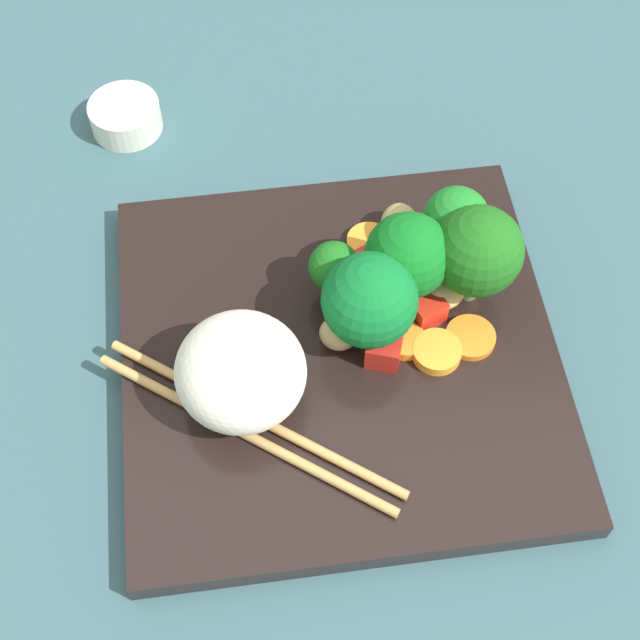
% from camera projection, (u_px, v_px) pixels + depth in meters
% --- Properties ---
extents(ground_plane, '(1.10, 1.10, 0.02)m').
position_uv_depth(ground_plane, '(339.00, 369.00, 0.60)').
color(ground_plane, '#35575E').
extents(square_plate, '(0.28, 0.28, 0.02)m').
position_uv_depth(square_plate, '(339.00, 355.00, 0.59)').
color(square_plate, black).
rests_on(square_plate, ground_plane).
extents(rice_mound, '(0.11, 0.11, 0.06)m').
position_uv_depth(rice_mound, '(241.00, 372.00, 0.54)').
color(rice_mound, white).
rests_on(rice_mound, square_plate).
extents(broccoli_floret_0, '(0.06, 0.06, 0.07)m').
position_uv_depth(broccoli_floret_0, '(370.00, 301.00, 0.55)').
color(broccoli_floret_0, '#62AB49').
rests_on(broccoli_floret_0, square_plate).
extents(broccoli_floret_1, '(0.03, 0.03, 0.05)m').
position_uv_depth(broccoli_floret_1, '(340.00, 267.00, 0.58)').
color(broccoli_floret_1, '#82C15E').
rests_on(broccoli_floret_1, square_plate).
extents(broccoli_floret_2, '(0.05, 0.05, 0.07)m').
position_uv_depth(broccoli_floret_2, '(408.00, 257.00, 0.57)').
color(broccoli_floret_2, '#74AC4C').
rests_on(broccoli_floret_2, square_plate).
extents(broccoli_floret_3, '(0.06, 0.06, 0.07)m').
position_uv_depth(broccoli_floret_3, '(477.00, 252.00, 0.57)').
color(broccoli_floret_3, '#749E4E').
rests_on(broccoli_floret_3, square_plate).
extents(broccoli_floret_4, '(0.04, 0.04, 0.06)m').
position_uv_depth(broccoli_floret_4, '(456.00, 220.00, 0.58)').
color(broccoli_floret_4, '#6FA848').
rests_on(broccoli_floret_4, square_plate).
extents(carrot_slice_0, '(0.04, 0.04, 0.01)m').
position_uv_depth(carrot_slice_0, '(470.00, 335.00, 0.58)').
color(carrot_slice_0, orange).
rests_on(carrot_slice_0, square_plate).
extents(carrot_slice_1, '(0.04, 0.04, 0.01)m').
position_uv_depth(carrot_slice_1, '(437.00, 352.00, 0.58)').
color(carrot_slice_1, '#FC9E2E').
rests_on(carrot_slice_1, square_plate).
extents(carrot_slice_2, '(0.03, 0.03, 0.01)m').
position_uv_depth(carrot_slice_2, '(405.00, 336.00, 0.58)').
color(carrot_slice_2, orange).
rests_on(carrot_slice_2, square_plate).
extents(carrot_slice_3, '(0.03, 0.03, 0.01)m').
position_uv_depth(carrot_slice_3, '(369.00, 242.00, 0.62)').
color(carrot_slice_3, orange).
rests_on(carrot_slice_3, square_plate).
extents(pepper_chunk_0, '(0.02, 0.02, 0.02)m').
position_uv_depth(pepper_chunk_0, '(384.00, 351.00, 0.57)').
color(pepper_chunk_0, red).
rests_on(pepper_chunk_0, square_plate).
extents(pepper_chunk_1, '(0.03, 0.03, 0.02)m').
position_uv_depth(pepper_chunk_1, '(426.00, 308.00, 0.59)').
color(pepper_chunk_1, red).
rests_on(pepper_chunk_1, square_plate).
extents(pepper_chunk_2, '(0.03, 0.03, 0.02)m').
position_uv_depth(pepper_chunk_2, '(376.00, 262.00, 0.61)').
color(pepper_chunk_2, red).
rests_on(pepper_chunk_2, square_plate).
extents(chicken_piece_0, '(0.03, 0.04, 0.02)m').
position_uv_depth(chicken_piece_0, '(399.00, 226.00, 0.62)').
color(chicken_piece_0, tan).
rests_on(chicken_piece_0, square_plate).
extents(chicken_piece_1, '(0.03, 0.03, 0.02)m').
position_uv_depth(chicken_piece_1, '(335.00, 334.00, 0.58)').
color(chicken_piece_1, tan).
rests_on(chicken_piece_1, square_plate).
extents(chicken_piece_2, '(0.04, 0.04, 0.02)m').
position_uv_depth(chicken_piece_2, '(440.00, 283.00, 0.59)').
color(chicken_piece_2, tan).
rests_on(chicken_piece_2, square_plate).
extents(chopstick_pair, '(0.18, 0.13, 0.01)m').
position_uv_depth(chopstick_pair, '(249.00, 425.00, 0.55)').
color(chopstick_pair, tan).
rests_on(chopstick_pair, square_plate).
extents(sauce_cup, '(0.05, 0.05, 0.02)m').
position_uv_depth(sauce_cup, '(125.00, 116.00, 0.69)').
color(sauce_cup, silver).
rests_on(sauce_cup, ground_plane).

